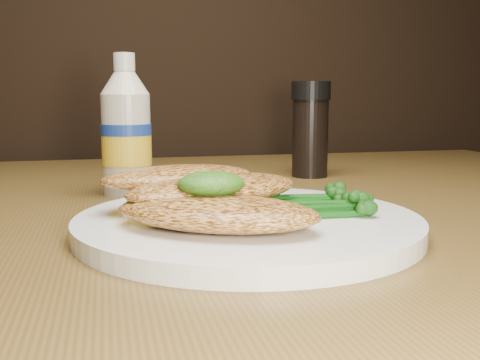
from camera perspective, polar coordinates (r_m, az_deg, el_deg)
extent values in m
cylinder|color=white|center=(0.45, 0.82, -4.50)|extent=(0.27, 0.27, 0.01)
ellipsoid|color=#D48C43|center=(0.40, -2.43, -3.33)|extent=(0.17, 0.15, 0.02)
ellipsoid|color=#D48C43|center=(0.44, -2.58, -0.94)|extent=(0.17, 0.12, 0.02)
ellipsoid|color=#D48C43|center=(0.47, -6.26, 0.28)|extent=(0.14, 0.09, 0.02)
ellipsoid|color=#0A3608|center=(0.41, -2.98, -0.38)|extent=(0.05, 0.05, 0.02)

